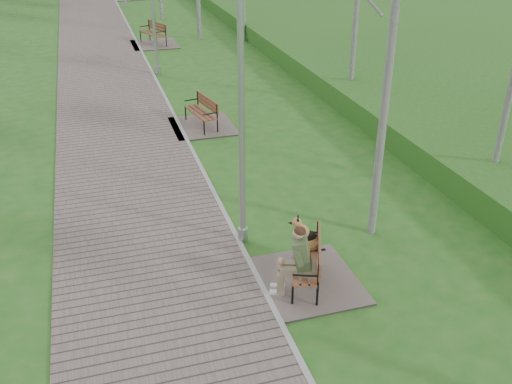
# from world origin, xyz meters

# --- Properties ---
(ground) EXTENTS (120.00, 120.00, 0.00)m
(ground) POSITION_xyz_m (0.00, 0.00, 0.00)
(ground) COLOR #225F1C
(ground) RESTS_ON ground
(walkway) EXTENTS (3.50, 67.00, 0.04)m
(walkway) POSITION_xyz_m (-1.75, 21.50, 0.02)
(walkway) COLOR #675953
(walkway) RESTS_ON ground
(kerb) EXTENTS (0.10, 67.00, 0.05)m
(kerb) POSITION_xyz_m (0.00, 21.50, 0.03)
(kerb) COLOR #999993
(kerb) RESTS_ON ground
(embankment) EXTENTS (14.00, 70.00, 1.60)m
(embankment) POSITION_xyz_m (12.00, 20.00, 0.00)
(embankment) COLOR #48792C
(embankment) RESTS_ON ground
(bench_main) EXTENTS (1.74, 1.94, 1.52)m
(bench_main) POSITION_xyz_m (0.73, -2.72, 0.42)
(bench_main) COLOR #675953
(bench_main) RESTS_ON ground
(bench_second) EXTENTS (1.79, 1.98, 1.10)m
(bench_second) POSITION_xyz_m (0.62, 5.36, 0.20)
(bench_second) COLOR #675953
(bench_second) RESTS_ON ground
(bench_third) EXTENTS (2.03, 2.25, 1.25)m
(bench_third) POSITION_xyz_m (0.70, 16.33, 0.23)
(bench_third) COLOR #675953
(bench_third) RESTS_ON ground
(lamp_post_near) EXTENTS (0.19, 0.19, 5.03)m
(lamp_post_near) POSITION_xyz_m (0.10, -1.05, 2.35)
(lamp_post_near) COLOR #9FA2A7
(lamp_post_near) RESTS_ON ground
(lamp_post_second) EXTENTS (0.22, 0.22, 5.66)m
(lamp_post_second) POSITION_xyz_m (0.19, 11.37, 2.64)
(lamp_post_second) COLOR #9FA2A7
(lamp_post_second) RESTS_ON ground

